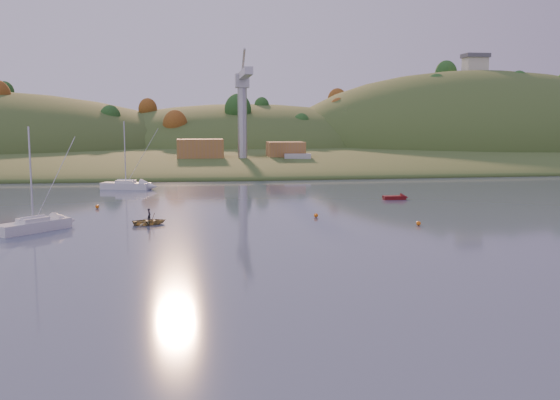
{
  "coord_description": "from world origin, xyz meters",
  "views": [
    {
      "loc": [
        -9.97,
        -28.76,
        11.34
      ],
      "look_at": [
        -0.86,
        35.79,
        3.14
      ],
      "focal_mm": 40.0,
      "sensor_mm": 36.0,
      "label": 1
    }
  ],
  "objects": [
    {
      "name": "red_tender",
      "position": [
        20.1,
        58.92,
        0.27
      ],
      "size": [
        3.82,
        1.35,
        1.3
      ],
      "rotation": [
        0.0,
        0.0,
        0.01
      ],
      "color": "#5D0D0E",
      "rests_on": "ground"
    },
    {
      "name": "wharf",
      "position": [
        5.0,
        122.0,
        1.2
      ],
      "size": [
        42.0,
        16.0,
        2.4
      ],
      "primitive_type": "cube",
      "color": "slate",
      "rests_on": "ground"
    },
    {
      "name": "dock_crane",
      "position": [
        2.0,
        118.39,
        17.17
      ],
      "size": [
        3.2,
        28.0,
        20.3
      ],
      "color": "#B7B7BC",
      "rests_on": "wharf"
    },
    {
      "name": "buoy_2",
      "position": [
        -27.27,
        44.58,
        0.25
      ],
      "size": [
        0.5,
        0.5,
        0.5
      ],
      "primitive_type": "sphere",
      "color": "orange",
      "rests_on": "ground"
    },
    {
      "name": "buoy_1",
      "position": [
        4.56,
        43.45,
        0.25
      ],
      "size": [
        0.5,
        0.5,
        0.5
      ],
      "primitive_type": "sphere",
      "color": "orange",
      "rests_on": "ground"
    },
    {
      "name": "buoy_4",
      "position": [
        14.56,
        36.05,
        0.25
      ],
      "size": [
        0.5,
        0.5,
        0.5
      ],
      "primitive_type": "sphere",
      "color": "orange",
      "rests_on": "ground"
    },
    {
      "name": "paddler",
      "position": [
        -14.8,
        40.88,
        0.79
      ],
      "size": [
        0.5,
        0.65,
        1.57
      ],
      "primitive_type": "imported",
      "rotation": [
        0.0,
        0.0,
        1.81
      ],
      "color": "black",
      "rests_on": "ground"
    },
    {
      "name": "buoy_3",
      "position": [
        -22.46,
        55.05,
        0.25
      ],
      "size": [
        0.5,
        0.5,
        0.5
      ],
      "primitive_type": "sphere",
      "color": "orange",
      "rests_on": "ground"
    },
    {
      "name": "hill_right",
      "position": [
        95.0,
        195.0,
        0.0
      ],
      "size": [
        150.0,
        130.0,
        60.0
      ],
      "primitive_type": "ellipsoid",
      "color": "#2E431B",
      "rests_on": "ground"
    },
    {
      "name": "ground",
      "position": [
        0.0,
        0.0,
        0.0
      ],
      "size": [
        500.0,
        500.0,
        0.0
      ],
      "primitive_type": "plane",
      "color": "#334054",
      "rests_on": "ground"
    },
    {
      "name": "sailboat_near",
      "position": [
        -26.45,
        38.1,
        0.71
      ],
      "size": [
        7.01,
        7.37,
        10.86
      ],
      "rotation": [
        0.0,
        0.0,
        0.83
      ],
      "color": "silver",
      "rests_on": "ground"
    },
    {
      "name": "sailboat_far",
      "position": [
        -21.14,
        78.58,
        0.74
      ],
      "size": [
        8.61,
        4.87,
        11.45
      ],
      "rotation": [
        0.0,
        0.0,
        -0.31
      ],
      "color": "silver",
      "rests_on": "ground"
    },
    {
      "name": "hilltop_house",
      "position": [
        95.0,
        195.0,
        33.4
      ],
      "size": [
        9.0,
        7.0,
        6.45
      ],
      "color": "beige",
      "rests_on": "hill_right"
    },
    {
      "name": "work_vessel",
      "position": [
        15.0,
        118.0,
        1.35
      ],
      "size": [
        15.3,
        7.41,
        3.77
      ],
      "rotation": [
        0.0,
        0.0,
        -0.15
      ],
      "color": "slate",
      "rests_on": "ground"
    },
    {
      "name": "shed_east",
      "position": [
        13.0,
        124.0,
        4.4
      ],
      "size": [
        9.0,
        7.0,
        4.0
      ],
      "primitive_type": "cube",
      "color": "#A47036",
      "rests_on": "wharf"
    },
    {
      "name": "canoe",
      "position": [
        -14.8,
        40.88,
        0.38
      ],
      "size": [
        4.2,
        3.43,
        0.76
      ],
      "primitive_type": "imported",
      "rotation": [
        0.0,
        0.0,
        1.81
      ],
      "color": "tan",
      "rests_on": "ground"
    },
    {
      "name": "shore_slope",
      "position": [
        0.0,
        165.0,
        0.0
      ],
      "size": [
        640.0,
        150.0,
        7.0
      ],
      "primitive_type": "ellipsoid",
      "color": "#2E431B",
      "rests_on": "ground"
    },
    {
      "name": "shed_west",
      "position": [
        -8.0,
        123.0,
        4.8
      ],
      "size": [
        11.0,
        8.0,
        4.8
      ],
      "primitive_type": "cube",
      "color": "#A47036",
      "rests_on": "wharf"
    },
    {
      "name": "hillside_trees",
      "position": [
        0.0,
        185.0,
        0.0
      ],
      "size": [
        280.0,
        50.0,
        32.0
      ],
      "primitive_type": null,
      "color": "#1D4B1A",
      "rests_on": "ground"
    },
    {
      "name": "far_shore",
      "position": [
        0.0,
        230.0,
        0.0
      ],
      "size": [
        620.0,
        220.0,
        1.5
      ],
      "primitive_type": "cube",
      "color": "#2E431B",
      "rests_on": "ground"
    },
    {
      "name": "hill_center",
      "position": [
        10.0,
        210.0,
        0.0
      ],
      "size": [
        140.0,
        120.0,
        36.0
      ],
      "primitive_type": "ellipsoid",
      "color": "#2E431B",
      "rests_on": "ground"
    }
  ]
}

